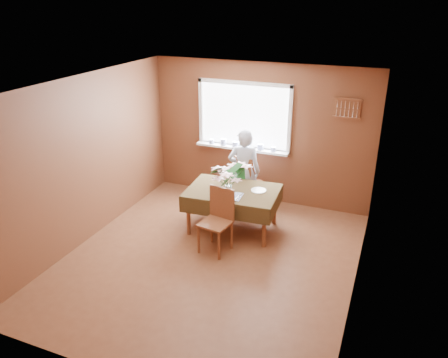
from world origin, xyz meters
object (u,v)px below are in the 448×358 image
at_px(chair_near, 218,217).
at_px(flower_bouquet, 228,175).
at_px(dining_table, 233,195).
at_px(seated_woman, 244,172).
at_px(chair_far, 244,180).

relative_size(chair_near, flower_bouquet, 1.71).
xyz_separation_m(dining_table, seated_woman, (-0.05, 0.66, 0.14)).
xyz_separation_m(chair_near, flower_bouquet, (-0.03, 0.46, 0.48)).
xyz_separation_m(dining_table, flower_bouquet, (-0.01, -0.16, 0.40)).
bearing_deg(chair_near, dining_table, 100.70).
bearing_deg(dining_table, chair_far, 92.59).
bearing_deg(chair_far, dining_table, 110.63).
bearing_deg(chair_near, chair_far, 103.66).
distance_m(chair_far, seated_woman, 0.24).
height_order(seated_woman, flower_bouquet, seated_woman).
distance_m(dining_table, seated_woman, 0.67).
distance_m(chair_near, flower_bouquet, 0.67).
height_order(chair_far, seated_woman, seated_woman).
relative_size(dining_table, seated_woman, 1.00).
relative_size(chair_far, flower_bouquet, 1.78).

